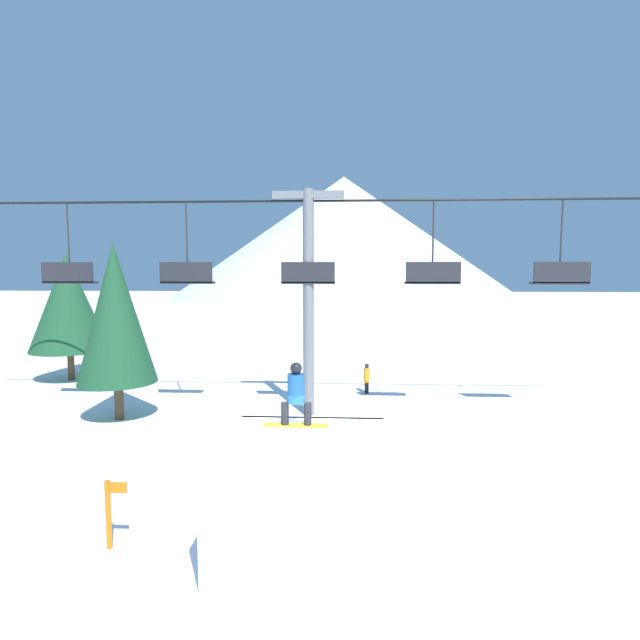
# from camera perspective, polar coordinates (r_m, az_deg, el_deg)

# --- Properties ---
(ground_plane) EXTENTS (220.00, 220.00, 0.00)m
(ground_plane) POSITION_cam_1_polar(r_m,az_deg,el_deg) (10.78, -1.07, -21.90)
(ground_plane) COLOR white
(mountain_ridge) EXTENTS (64.60, 64.60, 22.58)m
(mountain_ridge) POSITION_cam_1_polar(r_m,az_deg,el_deg) (96.17, 2.71, 9.42)
(mountain_ridge) COLOR silver
(mountain_ridge) RESTS_ON ground_plane
(snow_ramp) EXTENTS (3.05, 3.34, 1.85)m
(snow_ramp) POSITION_cam_1_polar(r_m,az_deg,el_deg) (9.70, -1.58, -19.09)
(snow_ramp) COLOR white
(snow_ramp) RESTS_ON ground_plane
(snowboarder) EXTENTS (1.32, 0.35, 1.31)m
(snowboarder) POSITION_cam_1_polar(r_m,az_deg,el_deg) (10.15, -2.74, -8.47)
(snowboarder) COLOR yellow
(snowboarder) RESTS_ON snow_ramp
(chairlift) EXTENTS (24.46, 0.44, 7.71)m
(chairlift) POSITION_cam_1_polar(r_m,az_deg,el_deg) (16.92, -1.35, 4.71)
(chairlift) COLOR slate
(chairlift) RESTS_ON ground_plane
(pine_tree_near) EXTENTS (2.56, 2.56, 5.89)m
(pine_tree_near) POSITION_cam_1_polar(r_m,az_deg,el_deg) (17.81, -22.33, 0.66)
(pine_tree_near) COLOR #4C3823
(pine_tree_near) RESTS_ON ground_plane
(pine_tree_far) EXTENTS (3.42, 3.42, 5.76)m
(pine_tree_far) POSITION_cam_1_polar(r_m,az_deg,el_deg) (25.27, -26.85, 1.80)
(pine_tree_far) COLOR #4C3823
(pine_tree_far) RESTS_ON ground_plane
(trail_marker) EXTENTS (0.41, 0.10, 1.26)m
(trail_marker) POSITION_cam_1_polar(r_m,az_deg,el_deg) (10.28, -22.94, -19.55)
(trail_marker) COLOR orange
(trail_marker) RESTS_ON ground_plane
(distant_skier) EXTENTS (0.24, 0.24, 1.23)m
(distant_skier) POSITION_cam_1_polar(r_m,az_deg,el_deg) (20.50, 5.36, -6.52)
(distant_skier) COLOR black
(distant_skier) RESTS_ON ground_plane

